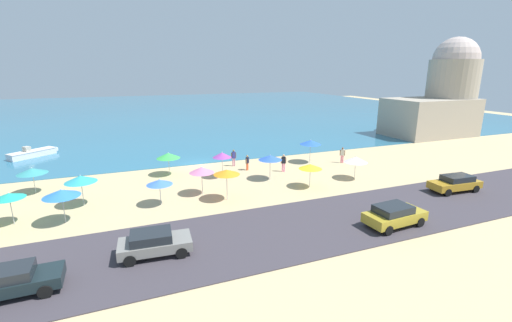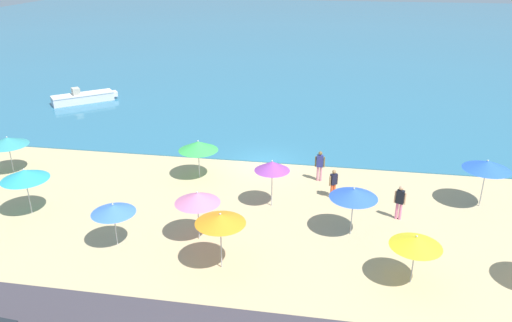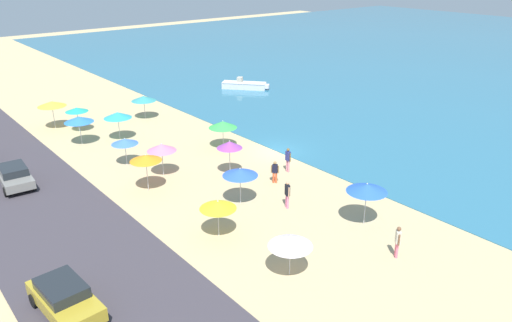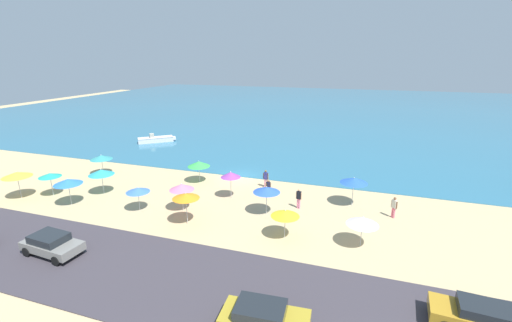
# 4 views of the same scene
# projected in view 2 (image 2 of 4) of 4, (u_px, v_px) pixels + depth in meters

# --- Properties ---
(ground_plane) EXTENTS (160.00, 160.00, 0.00)m
(ground_plane) POSITION_uv_depth(u_px,v_px,m) (264.00, 163.00, 31.47)
(ground_plane) COLOR tan
(sea) EXTENTS (150.00, 110.00, 0.05)m
(sea) POSITION_uv_depth(u_px,v_px,m) (316.00, 32.00, 81.38)
(sea) COLOR #2C6B8A
(sea) RESTS_ON ground_plane
(beach_umbrella_0) EXTENTS (1.97, 1.97, 2.12)m
(beach_umbrella_0) POSITION_uv_depth(u_px,v_px,m) (113.00, 209.00, 21.99)
(beach_umbrella_0) COLOR #B2B2B7
(beach_umbrella_0) RESTS_ON ground_plane
(beach_umbrella_1) EXTENTS (1.83, 1.83, 2.59)m
(beach_umbrella_1) POSITION_uv_depth(u_px,v_px,m) (272.00, 166.00, 25.31)
(beach_umbrella_1) COLOR #B2B2B7
(beach_umbrella_1) RESTS_ON ground_plane
(beach_umbrella_2) EXTENTS (2.10, 2.10, 2.61)m
(beach_umbrella_2) POSITION_uv_depth(u_px,v_px,m) (220.00, 219.00, 20.19)
(beach_umbrella_2) COLOR #B2B2B7
(beach_umbrella_2) RESTS_ON ground_plane
(beach_umbrella_3) EXTENTS (2.30, 2.30, 2.33)m
(beach_umbrella_3) POSITION_uv_depth(u_px,v_px,m) (198.00, 146.00, 28.68)
(beach_umbrella_3) COLOR #B2B2B7
(beach_umbrella_3) RESTS_ON ground_plane
(beach_umbrella_4) EXTENTS (2.06, 2.06, 2.20)m
(beach_umbrella_4) POSITION_uv_depth(u_px,v_px,m) (416.00, 242.00, 19.40)
(beach_umbrella_4) COLOR #B2B2B7
(beach_umbrella_4) RESTS_ON ground_plane
(beach_umbrella_5) EXTENTS (2.33, 2.33, 2.48)m
(beach_umbrella_5) POSITION_uv_depth(u_px,v_px,m) (24.00, 175.00, 24.59)
(beach_umbrella_5) COLOR #B2B2B7
(beach_umbrella_5) RESTS_ON ground_plane
(beach_umbrella_6) EXTENTS (2.36, 2.36, 2.28)m
(beach_umbrella_6) POSITION_uv_depth(u_px,v_px,m) (8.00, 141.00, 29.39)
(beach_umbrella_6) COLOR #B2B2B7
(beach_umbrella_6) RESTS_ON ground_plane
(beach_umbrella_7) EXTENTS (2.35, 2.35, 2.63)m
(beach_umbrella_7) POSITION_uv_depth(u_px,v_px,m) (487.00, 165.00, 25.24)
(beach_umbrella_7) COLOR #B2B2B7
(beach_umbrella_7) RESTS_ON ground_plane
(beach_umbrella_8) EXTENTS (2.23, 2.23, 2.44)m
(beach_umbrella_8) POSITION_uv_depth(u_px,v_px,m) (354.00, 193.00, 22.74)
(beach_umbrella_8) COLOR #B2B2B7
(beach_umbrella_8) RESTS_ON ground_plane
(beach_umbrella_12) EXTENTS (2.07, 2.07, 2.45)m
(beach_umbrella_12) POSITION_uv_depth(u_px,v_px,m) (197.00, 198.00, 22.35)
(beach_umbrella_12) COLOR #B2B2B7
(beach_umbrella_12) RESTS_ON ground_plane
(bather_0) EXTENTS (0.46, 0.40, 1.61)m
(bather_0) POSITION_uv_depth(u_px,v_px,m) (334.00, 182.00, 26.75)
(bather_0) COLOR #E6552D
(bather_0) RESTS_ON ground_plane
(bather_1) EXTENTS (0.57, 0.23, 1.83)m
(bather_1) POSITION_uv_depth(u_px,v_px,m) (320.00, 164.00, 28.63)
(bather_1) COLOR #D08295
(bather_1) RESTS_ON ground_plane
(bather_2) EXTENTS (0.54, 0.33, 1.82)m
(bather_2) POSITION_uv_depth(u_px,v_px,m) (400.00, 201.00, 24.50)
(bather_2) COLOR pink
(bather_2) RESTS_ON ground_plane
(skiff_nearshore) EXTENTS (4.97, 4.41, 1.35)m
(skiff_nearshore) POSITION_uv_depth(u_px,v_px,m) (83.00, 98.00, 43.60)
(skiff_nearshore) COLOR silver
(skiff_nearshore) RESTS_ON sea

